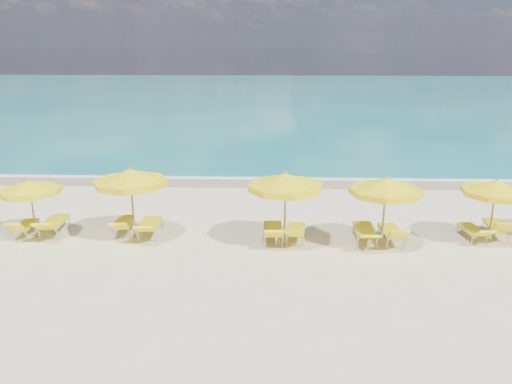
{
  "coord_description": "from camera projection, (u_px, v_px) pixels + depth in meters",
  "views": [
    {
      "loc": [
        0.67,
        -16.13,
        6.49
      ],
      "look_at": [
        0.0,
        1.5,
        1.2
      ],
      "focal_mm": 35.0,
      "sensor_mm": 36.0,
      "label": 1
    }
  ],
  "objects": [
    {
      "name": "lounger_4_right",
      "position": [
        296.0,
        234.0,
        17.01
      ],
      "size": [
        0.76,
        1.85,
        0.77
      ],
      "rotation": [
        0.0,
        0.0,
        -0.1
      ],
      "color": "#A5A8AD",
      "rests_on": "ground"
    },
    {
      "name": "foam_line",
      "position": [
        261.0,
        177.0,
        25.18
      ],
      "size": [
        120.0,
        1.2,
        0.03
      ],
      "primitive_type": "cube",
      "color": "white",
      "rests_on": "ground"
    },
    {
      "name": "lounger_3_right",
      "position": [
        150.0,
        229.0,
        17.43
      ],
      "size": [
        0.76,
        2.04,
        0.81
      ],
      "rotation": [
        0.0,
        0.0,
        0.05
      ],
      "color": "#A5A8AD",
      "rests_on": "ground"
    },
    {
      "name": "lounger_6_right",
      "position": [
        496.0,
        230.0,
        17.38
      ],
      "size": [
        0.9,
        1.88,
        0.88
      ],
      "rotation": [
        0.0,
        0.0,
        -0.17
      ],
      "color": "#A5A8AD",
      "rests_on": "ground"
    },
    {
      "name": "lounger_2_left",
      "position": [
        25.0,
        229.0,
        17.49
      ],
      "size": [
        0.68,
        1.67,
        0.79
      ],
      "rotation": [
        0.0,
        0.0,
        0.08
      ],
      "color": "#A5A8AD",
      "rests_on": "ground"
    },
    {
      "name": "ocean",
      "position": [
        270.0,
        96.0,
        63.27
      ],
      "size": [
        120.0,
        80.0,
        0.3
      ],
      "primitive_type": "cube",
      "color": "#147171",
      "rests_on": "ground"
    },
    {
      "name": "umbrella_5",
      "position": [
        386.0,
        187.0,
        16.01
      ],
      "size": [
        2.76,
        2.76,
        2.41
      ],
      "rotation": [
        0.0,
        0.0,
        -0.17
      ],
      "color": "tan",
      "rests_on": "ground"
    },
    {
      "name": "umbrella_4",
      "position": [
        285.0,
        182.0,
        16.17
      ],
      "size": [
        2.95,
        2.95,
        2.52
      ],
      "rotation": [
        0.0,
        0.0,
        0.21
      ],
      "color": "tan",
      "rests_on": "ground"
    },
    {
      "name": "whitecap_near",
      "position": [
        176.0,
        142.0,
        33.82
      ],
      "size": [
        14.0,
        0.36,
        0.05
      ],
      "primitive_type": "cube",
      "color": "white",
      "rests_on": "ground"
    },
    {
      "name": "lounger_4_left",
      "position": [
        273.0,
        234.0,
        16.95
      ],
      "size": [
        0.71,
        1.97,
        0.85
      ],
      "rotation": [
        0.0,
        0.0,
        0.03
      ],
      "color": "#A5A8AD",
      "rests_on": "ground"
    },
    {
      "name": "umbrella_6",
      "position": [
        496.0,
        188.0,
        16.42
      ],
      "size": [
        2.6,
        2.6,
        2.22
      ],
      "rotation": [
        0.0,
        0.0,
        0.21
      ],
      "color": "tan",
      "rests_on": "ground"
    },
    {
      "name": "umbrella_3",
      "position": [
        130.0,
        178.0,
        16.69
      ],
      "size": [
        2.71,
        2.71,
        2.52
      ],
      "rotation": [
        0.0,
        0.0,
        0.09
      ],
      "color": "tan",
      "rests_on": "ground"
    },
    {
      "name": "lounger_5_left",
      "position": [
        365.0,
        235.0,
        16.88
      ],
      "size": [
        0.72,
        2.08,
        0.75
      ],
      "rotation": [
        0.0,
        0.0,
        -0.03
      ],
      "color": "#A5A8AD",
      "rests_on": "ground"
    },
    {
      "name": "lounger_2_right",
      "position": [
        54.0,
        227.0,
        17.63
      ],
      "size": [
        0.83,
        2.08,
        0.84
      ],
      "rotation": [
        0.0,
        0.0,
        0.08
      ],
      "color": "#A5A8AD",
      "rests_on": "ground"
    },
    {
      "name": "umbrella_2",
      "position": [
        30.0,
        188.0,
        16.86
      ],
      "size": [
        2.53,
        2.53,
        2.1
      ],
      "rotation": [
        0.0,
        0.0,
        -0.25
      ],
      "color": "tan",
      "rests_on": "ground"
    },
    {
      "name": "wet_sand_band",
      "position": [
        261.0,
        181.0,
        24.41
      ],
      "size": [
        120.0,
        2.6,
        0.01
      ],
      "primitive_type": "cube",
      "color": "tan",
      "rests_on": "ground"
    },
    {
      "name": "ground_plane",
      "position": [
        254.0,
        237.0,
        17.33
      ],
      "size": [
        120.0,
        120.0,
        0.0
      ],
      "primitive_type": "plane",
      "color": "beige"
    },
    {
      "name": "whitecap_far",
      "position": [
        366.0,
        127.0,
        40.01
      ],
      "size": [
        18.0,
        0.3,
        0.05
      ],
      "primitive_type": "cube",
      "color": "white",
      "rests_on": "ground"
    },
    {
      "name": "lounger_5_right",
      "position": [
        391.0,
        236.0,
        16.8
      ],
      "size": [
        0.69,
        1.86,
        0.88
      ],
      "rotation": [
        0.0,
        0.0,
        0.03
      ],
      "color": "#A5A8AD",
      "rests_on": "ground"
    },
    {
      "name": "lounger_3_left",
      "position": [
        123.0,
        227.0,
        17.65
      ],
      "size": [
        0.86,
        1.94,
        0.8
      ],
      "rotation": [
        0.0,
        0.0,
        0.14
      ],
      "color": "#A5A8AD",
      "rests_on": "ground"
    },
    {
      "name": "lounger_6_left",
      "position": [
        472.0,
        234.0,
        17.11
      ],
      "size": [
        0.71,
        1.72,
        0.71
      ],
      "rotation": [
        0.0,
        0.0,
        0.1
      ],
      "color": "#A5A8AD",
      "rests_on": "ground"
    }
  ]
}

